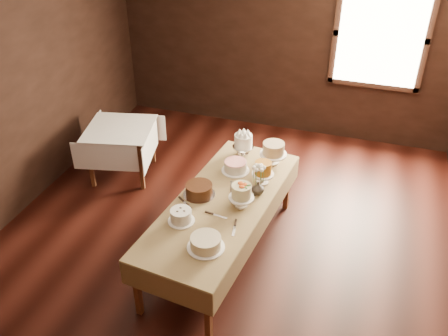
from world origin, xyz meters
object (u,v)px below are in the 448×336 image
cake_speckled (273,154)px  cake_flowers (241,197)px  cake_lattice (236,167)px  cake_server_c (231,185)px  flower_vase (258,188)px  cake_swirl (181,216)px  cake_server_a (220,216)px  display_table (222,205)px  cake_chocolate (199,190)px  side_table (120,133)px  cake_server_d (257,194)px  cake_cream (206,243)px  cake_meringue (243,145)px  cake_caramel (263,174)px  cake_server_b (234,231)px  cake_server_e (187,205)px

cake_speckled → cake_flowers: 0.89m
cake_lattice → cake_server_c: size_ratio=1.44×
cake_lattice → cake_flowers: cake_flowers is taller
flower_vase → cake_server_c: bearing=169.4°
cake_swirl → cake_server_a: 0.38m
cake_server_a → display_table: bearing=111.7°
cake_swirl → cake_server_c: cake_swirl is taller
cake_speckled → cake_server_c: bearing=-118.9°
cake_chocolate → side_table: bearing=144.7°
cake_chocolate → cake_server_d: (0.56, 0.19, -0.06)m
cake_lattice → cake_swirl: cake_swirl is taller
cake_speckled → cake_cream: bearing=-98.7°
side_table → cake_lattice: 1.80m
cake_meringue → cake_cream: 1.65m
cake_caramel → cake_server_c: (-0.30, -0.14, -0.11)m
cake_lattice → cake_server_a: bearing=-83.3°
side_table → cake_cream: (1.83, -1.78, 0.15)m
cake_chocolate → cake_server_d: size_ratio=1.38×
cake_chocolate → cake_server_d: cake_chocolate is taller
side_table → cake_server_d: bearing=-22.9°
display_table → cake_server_b: 0.48m
cake_server_e → cake_caramel: bearing=81.6°
side_table → cake_server_b: (2.00, -1.49, 0.09)m
cake_server_a → cake_caramel: bearing=77.6°
cake_server_b → cake_server_d: bearing=165.2°
cake_flowers → cake_server_b: (0.05, -0.39, -0.11)m
flower_vase → cake_swirl: bearing=-131.0°
cake_chocolate → cake_server_e: 0.21m
display_table → cake_lattice: 0.58m
cake_lattice → cake_server_c: cake_lattice is taller
cake_cream → cake_server_c: 1.00m
display_table → cake_swirl: 0.52m
cake_server_d → flower_vase: bearing=19.3°
cake_server_d → side_table: bearing=99.1°
side_table → cake_caramel: bearing=-17.4°
display_table → cake_server_b: bearing=-58.3°
cake_meringue → cake_caramel: 0.62m
cake_swirl → cake_server_e: (-0.04, 0.25, -0.06)m
cake_chocolate → cake_server_a: cake_chocolate is taller
cake_server_e → flower_vase: size_ratio=1.76×
cake_chocolate → cake_server_d: 0.59m
flower_vase → cake_caramel: bearing=90.2°
cake_caramel → cake_server_e: cake_caramel is taller
cake_meringue → cake_chocolate: cake_meringue is taller
cake_flowers → cake_caramel: bearing=77.3°
side_table → cake_server_c: bearing=-24.1°
cake_flowers → cake_server_d: bearing=67.2°
side_table → cake_server_c: (1.76, -0.79, 0.09)m
display_table → cake_speckled: cake_speckled is taller
cake_swirl → cake_server_b: 0.52m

